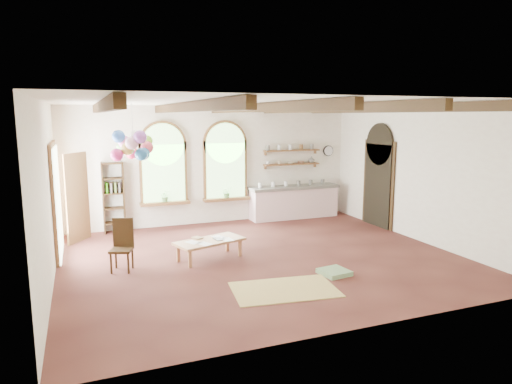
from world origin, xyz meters
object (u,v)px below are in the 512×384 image
kitchen_counter (294,202)px  coffee_table (210,242)px  side_chair (122,256)px  balloon_cluster (133,146)px

kitchen_counter → coffee_table: kitchen_counter is taller
side_chair → balloon_cluster: size_ratio=0.86×
coffee_table → balloon_cluster: balloon_cluster is taller
coffee_table → side_chair: size_ratio=1.54×
coffee_table → balloon_cluster: bearing=151.7°
kitchen_counter → balloon_cluster: size_ratio=2.31×
balloon_cluster → coffee_table: bearing=-28.3°
side_chair → balloon_cluster: balloon_cluster is taller
coffee_table → kitchen_counter: bearing=40.9°
kitchen_counter → balloon_cluster: balloon_cluster is taller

